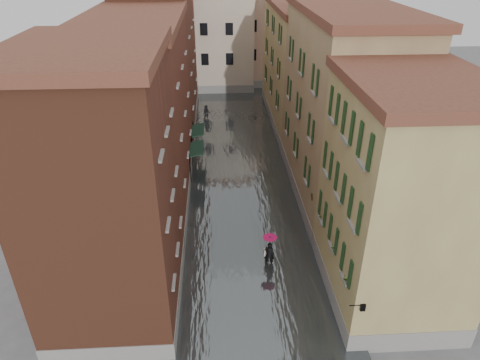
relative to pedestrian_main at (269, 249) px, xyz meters
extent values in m
plane|color=#5A595C|center=(-1.09, -0.49, -1.19)|extent=(120.00, 120.00, 0.00)
cube|color=#464C4E|center=(-1.09, 12.51, -1.09)|extent=(10.00, 60.00, 0.20)
cube|color=brown|center=(-8.09, -2.49, 5.31)|extent=(6.00, 8.00, 13.00)
cube|color=maroon|center=(-8.09, 8.51, 5.06)|extent=(6.00, 14.00, 12.50)
cube|color=brown|center=(-8.09, 23.51, 5.81)|extent=(6.00, 16.00, 14.00)
cube|color=#98804E|center=(5.91, -2.49, 4.56)|extent=(6.00, 8.00, 11.50)
cube|color=tan|center=(5.91, 8.51, 5.31)|extent=(6.00, 14.00, 13.00)
cube|color=#98804E|center=(5.91, 23.51, 4.56)|extent=(6.00, 16.00, 11.50)
cube|color=beige|center=(-4.09, 37.51, 5.31)|extent=(12.00, 9.00, 13.00)
cube|color=tan|center=(4.91, 39.51, 4.81)|extent=(10.00, 9.00, 12.00)
cube|color=black|center=(-4.54, 11.43, 1.36)|extent=(1.09, 2.79, 0.31)
cylinder|color=black|center=(-5.04, 10.03, 0.21)|extent=(0.06, 0.06, 2.80)
cylinder|color=black|center=(-5.04, 12.82, 0.21)|extent=(0.06, 0.06, 2.80)
cube|color=black|center=(-4.54, 15.26, 1.36)|extent=(1.09, 2.78, 0.31)
cylinder|color=black|center=(-5.04, 13.87, 0.21)|extent=(0.06, 0.06, 2.80)
cylinder|color=black|center=(-5.04, 16.65, 0.21)|extent=(0.06, 0.06, 2.80)
cylinder|color=black|center=(2.96, -6.49, 1.91)|extent=(0.60, 0.05, 0.05)
cube|color=black|center=(3.26, -6.49, 1.81)|extent=(0.22, 0.22, 0.35)
cube|color=beige|center=(3.26, -6.49, 1.81)|extent=(0.14, 0.14, 0.24)
cube|color=brown|center=(3.03, -5.05, 1.96)|extent=(0.22, 0.85, 0.18)
imported|color=#265926|center=(3.03, -5.05, 2.38)|extent=(0.59, 0.51, 0.66)
cube|color=brown|center=(3.03, -2.72, 1.96)|extent=(0.22, 0.85, 0.18)
imported|color=#265926|center=(3.03, -2.72, 2.38)|extent=(0.59, 0.51, 0.66)
cube|color=brown|center=(3.03, 0.10, 1.96)|extent=(0.22, 0.85, 0.18)
imported|color=#265926|center=(3.03, 0.10, 2.38)|extent=(0.59, 0.51, 0.66)
cube|color=brown|center=(3.03, 2.53, 1.96)|extent=(0.22, 0.85, 0.18)
imported|color=#265926|center=(3.03, 2.53, 2.38)|extent=(0.59, 0.51, 0.66)
imported|color=black|center=(0.00, 0.00, -0.36)|extent=(0.66, 0.49, 1.66)
cube|color=#B8AF98|center=(-0.28, 0.05, -0.24)|extent=(0.08, 0.30, 0.38)
cylinder|color=black|center=(0.00, 0.00, 0.16)|extent=(0.02, 0.02, 1.00)
cone|color=#CA0D54|center=(0.00, 0.00, 0.73)|extent=(0.85, 0.85, 0.28)
imported|color=black|center=(-3.93, 24.06, -0.33)|extent=(0.90, 0.73, 1.72)
camera|label=1|loc=(-2.87, -19.77, 15.71)|focal=32.00mm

